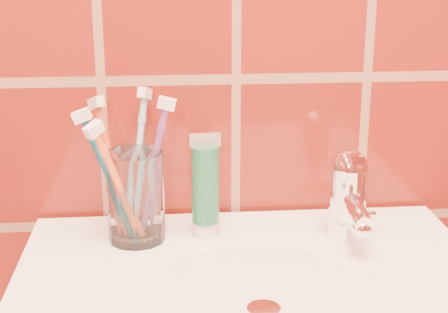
{
  "coord_description": "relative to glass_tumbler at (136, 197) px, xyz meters",
  "views": [
    {
      "loc": [
        -0.1,
        0.28,
        1.22
      ],
      "look_at": [
        -0.03,
        1.08,
        0.97
      ],
      "focal_mm": 55.0,
      "sensor_mm": 36.0,
      "label": 1
    }
  ],
  "objects": [
    {
      "name": "faucet",
      "position": [
        0.27,
        -0.02,
        0.0
      ],
      "size": [
        0.05,
        0.11,
        0.12
      ],
      "color": "white",
      "rests_on": "pedestal_sink"
    },
    {
      "name": "glass_tumbler",
      "position": [
        0.0,
        0.0,
        0.0
      ],
      "size": [
        0.09,
        0.09,
        0.12
      ],
      "primitive_type": "cylinder",
      "rotation": [
        0.0,
        0.0,
        0.22
      ],
      "color": "white",
      "rests_on": "pedestal_sink"
    },
    {
      "name": "toothpaste_tube",
      "position": [
        0.09,
        0.0,
        0.01
      ],
      "size": [
        0.04,
        0.04,
        0.14
      ],
      "rotation": [
        0.0,
        0.0,
        0.07
      ],
      "color": "white",
      "rests_on": "pedestal_sink"
    },
    {
      "name": "toothbrush_2",
      "position": [
        -0.03,
        -0.01,
        0.03
      ],
      "size": [
        0.09,
        0.08,
        0.18
      ],
      "primitive_type": null,
      "rotation": [
        0.35,
        0.0,
        -1.56
      ],
      "color": "#0C5169",
      "rests_on": "glass_tumbler"
    },
    {
      "name": "toothbrush_0",
      "position": [
        -0.03,
        0.02,
        0.03
      ],
      "size": [
        0.14,
        0.15,
        0.2
      ],
      "primitive_type": null,
      "rotation": [
        0.37,
        0.0,
        -2.47
      ],
      "color": "#BE4128",
      "rests_on": "glass_tumbler"
    },
    {
      "name": "toothbrush_4",
      "position": [
        0.0,
        0.03,
        0.03
      ],
      "size": [
        0.1,
        0.15,
        0.21
      ],
      "primitive_type": null,
      "rotation": [
        0.35,
        0.0,
        2.76
      ],
      "color": "#7CB8DD",
      "rests_on": "glass_tumbler"
    },
    {
      "name": "toothbrush_1",
      "position": [
        -0.02,
        -0.03,
        0.03
      ],
      "size": [
        0.15,
        0.15,
        0.19
      ],
      "primitive_type": null,
      "rotation": [
        0.41,
        0.0,
        -0.8
      ],
      "color": "orange",
      "rests_on": "glass_tumbler"
    },
    {
      "name": "toothbrush_3",
      "position": [
        0.02,
        0.01,
        0.03
      ],
      "size": [
        0.08,
        0.07,
        0.2
      ],
      "primitive_type": null,
      "rotation": [
        0.24,
        0.0,
        1.44
      ],
      "color": "#76428D",
      "rests_on": "glass_tumbler"
    }
  ]
}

